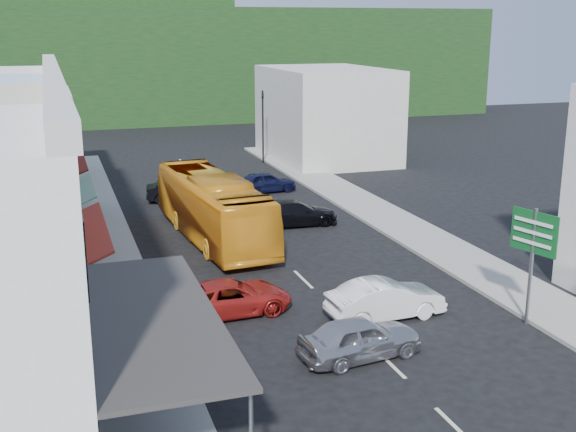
# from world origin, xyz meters

# --- Properties ---
(ground) EXTENTS (120.00, 120.00, 0.00)m
(ground) POSITION_xyz_m (0.00, 0.00, 0.00)
(ground) COLOR black
(ground) RESTS_ON ground
(sidewalk_left) EXTENTS (3.00, 52.00, 0.15)m
(sidewalk_left) POSITION_xyz_m (-7.50, 10.00, 0.07)
(sidewalk_left) COLOR gray
(sidewalk_left) RESTS_ON ground
(sidewalk_right) EXTENTS (3.00, 52.00, 0.15)m
(sidewalk_right) POSITION_xyz_m (7.50, 10.00, 0.07)
(sidewalk_right) COLOR gray
(sidewalk_right) RESTS_ON ground
(distant_block_left) EXTENTS (8.00, 10.00, 6.00)m
(distant_block_left) POSITION_xyz_m (-12.00, 27.00, 3.00)
(distant_block_left) COLOR #B7B2A8
(distant_block_left) RESTS_ON ground
(distant_block_right) EXTENTS (8.00, 12.00, 7.00)m
(distant_block_right) POSITION_xyz_m (11.00, 30.00, 3.50)
(distant_block_right) COLOR #B7B2A8
(distant_block_right) RESTS_ON ground
(hillside) EXTENTS (80.00, 26.00, 14.00)m
(hillside) POSITION_xyz_m (-1.45, 65.09, 6.73)
(hillside) COLOR black
(hillside) RESTS_ON ground
(bus) EXTENTS (3.49, 11.77, 3.10)m
(bus) POSITION_xyz_m (-2.22, 10.90, 1.55)
(bus) COLOR orange
(bus) RESTS_ON ground
(car_silver) EXTENTS (4.60, 2.36, 1.40)m
(car_silver) POSITION_xyz_m (-0.73, -3.40, 0.70)
(car_silver) COLOR #ADADB2
(car_silver) RESTS_ON ground
(car_white) EXTENTS (4.48, 2.02, 1.40)m
(car_white) POSITION_xyz_m (1.43, -0.72, 0.70)
(car_white) COLOR silver
(car_white) RESTS_ON ground
(car_red) EXTENTS (4.71, 2.19, 1.40)m
(car_red) POSITION_xyz_m (-3.70, 1.40, 0.70)
(car_red) COLOR maroon
(car_red) RESTS_ON ground
(car_black_near) EXTENTS (4.55, 1.97, 1.40)m
(car_black_near) POSITION_xyz_m (2.31, 12.02, 0.70)
(car_black_near) COLOR black
(car_black_near) RESTS_ON ground
(car_navy_mid) EXTENTS (4.57, 2.27, 1.40)m
(car_navy_mid) POSITION_xyz_m (3.11, 19.92, 0.70)
(car_navy_mid) COLOR black
(car_navy_mid) RESTS_ON ground
(car_black_far) EXTENTS (4.61, 2.39, 1.40)m
(car_black_far) POSITION_xyz_m (-2.34, 19.20, 0.70)
(car_black_far) COLOR black
(car_black_far) RESTS_ON ground
(pedestrian_left) EXTENTS (0.47, 0.64, 1.70)m
(pedestrian_left) POSITION_xyz_m (-6.95, 0.93, 1.00)
(pedestrian_left) COLOR black
(pedestrian_left) RESTS_ON sidewalk_left
(direction_sign) EXTENTS (1.17, 1.98, 4.17)m
(direction_sign) POSITION_xyz_m (5.91, -2.75, 2.08)
(direction_sign) COLOR #0F5021
(direction_sign) RESTS_ON ground
(traffic_signal) EXTENTS (1.25, 1.44, 5.46)m
(traffic_signal) POSITION_xyz_m (5.80, 29.61, 2.73)
(traffic_signal) COLOR black
(traffic_signal) RESTS_ON ground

